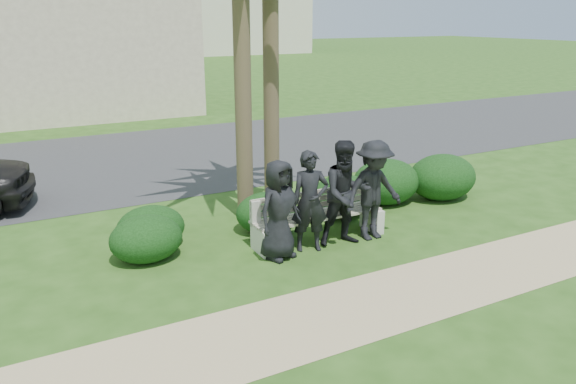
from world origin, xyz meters
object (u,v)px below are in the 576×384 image
(man_c, at_px, (346,194))
(park_bench, at_px, (318,220))
(man_b, at_px, (310,201))
(man_d, at_px, (373,190))
(man_a, at_px, (279,210))

(man_c, bearing_deg, park_bench, 141.46)
(park_bench, height_order, man_b, man_b)
(park_bench, xyz_separation_m, man_b, (-0.35, -0.28, 0.48))
(man_d, bearing_deg, man_a, 177.79)
(park_bench, xyz_separation_m, man_d, (0.90, -0.37, 0.51))
(man_a, bearing_deg, park_bench, 2.06)
(man_a, relative_size, man_d, 0.93)
(man_a, height_order, man_c, man_c)
(man_a, xyz_separation_m, man_b, (0.61, 0.05, 0.03))
(man_d, bearing_deg, park_bench, 156.52)
(man_a, bearing_deg, man_b, -12.55)
(man_c, distance_m, man_d, 0.57)
(park_bench, relative_size, man_a, 1.47)
(park_bench, distance_m, man_a, 1.11)
(park_bench, height_order, man_d, man_d)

